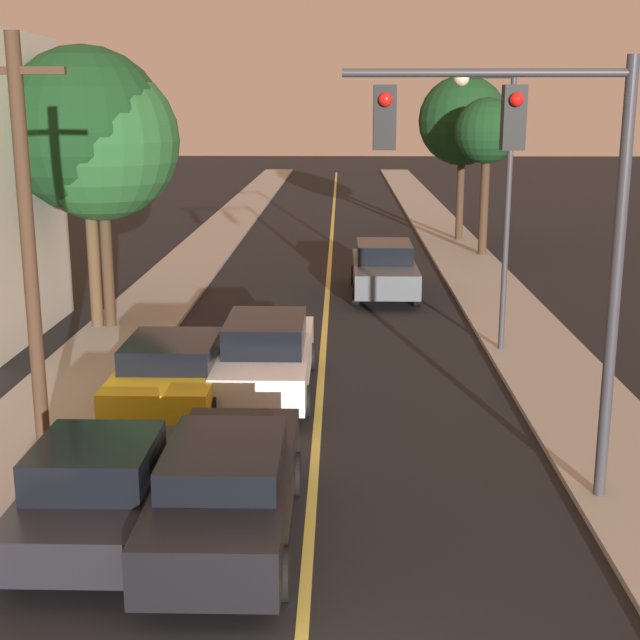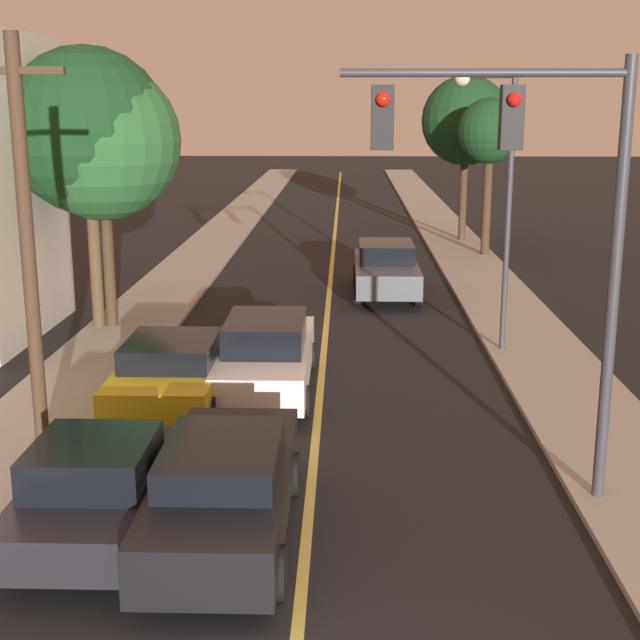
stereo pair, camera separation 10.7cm
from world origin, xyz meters
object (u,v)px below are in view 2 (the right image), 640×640
(car_near_lane_second, at_px, (267,354))
(car_outer_lane_front, at_px, (97,488))
(traffic_signal_mast, at_px, (533,194))
(streetlamp_right, at_px, (496,174))
(tree_right_near, at_px, (466,121))
(tree_right_far, at_px, (490,133))
(car_far_oncoming, at_px, (386,269))
(car_near_lane_front, at_px, (225,487))
(tree_left_near, at_px, (102,142))
(tree_left_far, at_px, (88,131))
(car_outer_lane_second, at_px, (174,370))
(utility_pole_left, at_px, (28,245))

(car_near_lane_second, xyz_separation_m, car_outer_lane_front, (-1.79, -6.74, -0.05))
(traffic_signal_mast, xyz_separation_m, streetlamp_right, (0.87, 8.52, -0.37))
(tree_right_near, distance_m, tree_right_far, 4.07)
(car_far_oncoming, xyz_separation_m, streetlamp_right, (2.26, -6.89, 3.55))
(car_outer_lane_front, bearing_deg, traffic_signal_mast, 13.09)
(car_outer_lane_front, bearing_deg, car_far_oncoming, 74.20)
(car_near_lane_second, bearing_deg, car_outer_lane_front, -104.88)
(car_near_lane_front, relative_size, tree_left_near, 0.70)
(traffic_signal_mast, height_order, tree_left_far, tree_left_far)
(car_far_oncoming, xyz_separation_m, traffic_signal_mast, (1.38, -15.41, 3.91))
(tree_right_near, height_order, tree_right_far, tree_right_near)
(car_outer_lane_front, relative_size, tree_right_far, 0.65)
(car_outer_lane_second, relative_size, tree_right_near, 0.65)
(traffic_signal_mast, height_order, tree_right_near, tree_right_near)
(car_near_lane_front, bearing_deg, car_outer_lane_second, 107.60)
(tree_left_near, bearing_deg, tree_left_far, -174.68)
(car_far_oncoming, distance_m, streetlamp_right, 8.07)
(car_outer_lane_second, height_order, tree_right_near, tree_right_near)
(car_outer_lane_second, relative_size, utility_pole_left, 0.66)
(tree_left_near, distance_m, tree_right_near, 19.97)
(traffic_signal_mast, distance_m, tree_right_far, 23.04)
(car_outer_lane_second, bearing_deg, car_near_lane_front, -72.40)
(tree_left_near, bearing_deg, tree_right_near, 54.53)
(car_outer_lane_front, relative_size, car_far_oncoming, 0.78)
(traffic_signal_mast, xyz_separation_m, tree_right_near, (2.50, 26.88, 0.53))
(car_near_lane_second, xyz_separation_m, traffic_signal_mast, (4.35, -5.32, 3.94))
(car_near_lane_second, xyz_separation_m, tree_right_far, (7.28, 17.53, 4.10))
(utility_pole_left, bearing_deg, tree_right_far, 63.28)
(streetlamp_right, relative_size, tree_right_near, 0.94)
(car_near_lane_second, height_order, tree_right_far, tree_right_far)
(tree_right_near, bearing_deg, car_outer_lane_second, -110.90)
(car_outer_lane_front, distance_m, car_outer_lane_second, 5.66)
(car_near_lane_front, xyz_separation_m, utility_pole_left, (-3.53, 2.77, 2.97))
(car_near_lane_front, height_order, tree_left_near, tree_left_near)
(car_near_lane_front, height_order, utility_pole_left, utility_pole_left)
(car_far_oncoming, distance_m, tree_right_far, 9.51)
(car_outer_lane_front, bearing_deg, utility_pole_left, 122.00)
(car_near_lane_second, relative_size, tree_right_far, 0.84)
(car_outer_lane_second, xyz_separation_m, traffic_signal_mast, (6.15, -4.23, 3.99))
(car_far_oncoming, distance_m, tree_left_near, 10.00)
(car_outer_lane_second, bearing_deg, car_outer_lane_front, -90.00)
(car_near_lane_front, bearing_deg, car_near_lane_second, 90.00)
(car_outer_lane_second, height_order, car_far_oncoming, car_far_oncoming)
(tree_left_near, bearing_deg, car_far_oncoming, 31.88)
(car_near_lane_second, bearing_deg, tree_left_near, 131.71)
(car_outer_lane_front, bearing_deg, car_near_lane_second, 75.12)
(streetlamp_right, distance_m, tree_right_near, 18.46)
(streetlamp_right, distance_m, tree_left_near, 10.20)
(tree_left_far, relative_size, tree_right_near, 1.04)
(streetlamp_right, height_order, tree_right_far, streetlamp_right)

